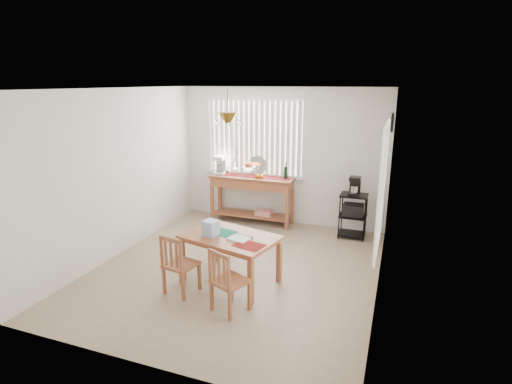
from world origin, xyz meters
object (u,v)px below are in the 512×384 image
at_px(wire_cart, 353,212).
at_px(cart_items, 355,186).
at_px(sideboard, 252,188).
at_px(chair_left, 179,265).
at_px(dining_table, 230,241).
at_px(chair_right, 228,281).

height_order(wire_cart, cart_items, cart_items).
bearing_deg(sideboard, wire_cart, -3.97).
bearing_deg(cart_items, chair_left, -124.06).
relative_size(dining_table, chair_left, 1.71).
bearing_deg(cart_items, wire_cart, -90.00).
bearing_deg(cart_items, dining_table, -121.67).
height_order(wire_cart, chair_left, chair_left).
distance_m(cart_items, dining_table, 2.66).
distance_m(sideboard, chair_left, 2.92).
distance_m(wire_cart, chair_left, 3.34).
height_order(cart_items, dining_table, cart_items).
bearing_deg(chair_right, wire_cart, 69.54).
relative_size(chair_left, chair_right, 1.01).
bearing_deg(wire_cart, chair_left, -124.14).
bearing_deg(wire_cart, sideboard, 176.03).
bearing_deg(chair_left, wire_cart, 55.86).
xyz_separation_m(sideboard, wire_cart, (1.95, -0.14, -0.22)).
height_order(sideboard, wire_cart, sideboard).
distance_m(sideboard, wire_cart, 1.97).
xyz_separation_m(wire_cart, dining_table, (-1.38, -2.24, 0.12)).
bearing_deg(wire_cart, cart_items, 90.00).
bearing_deg(sideboard, chair_left, -88.49).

